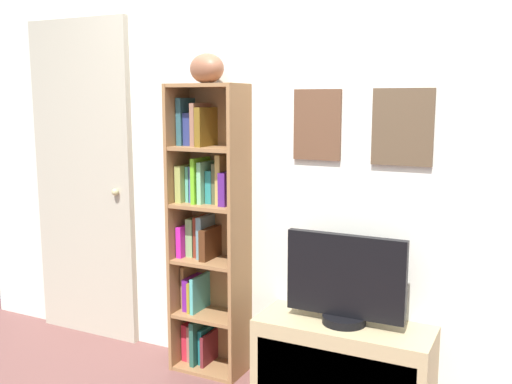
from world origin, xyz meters
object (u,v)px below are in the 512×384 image
tv_stand (343,365)px  door (83,182)px  football (207,69)px  bookshelf (206,229)px  television (345,281)px

tv_stand → door: 2.00m
football → tv_stand: football is taller
bookshelf → football: bearing=-40.1°
bookshelf → door: (-0.97, 0.07, 0.20)m
football → television: size_ratio=0.41×
football → television: (0.81, -0.05, -1.06)m
tv_stand → door: door is taller
bookshelf → tv_stand: size_ratio=1.85×
football → door: bearing=174.3°
bookshelf → football: 0.89m
television → football: bearing=176.3°
television → door: 1.86m
bookshelf → football: (0.03, -0.03, 0.89)m
tv_stand → television: bearing=90.0°
tv_stand → television: (-0.00, 0.00, 0.44)m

